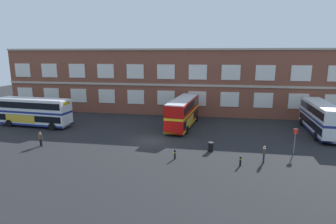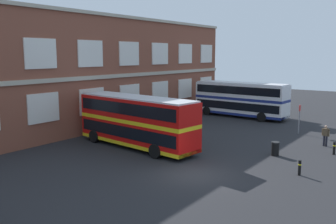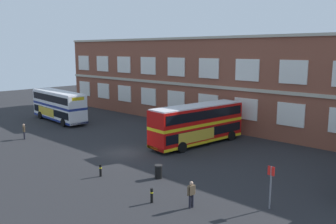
# 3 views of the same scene
# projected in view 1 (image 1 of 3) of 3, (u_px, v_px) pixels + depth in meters

# --- Properties ---
(ground_plane) EXTENTS (120.00, 120.00, 0.00)m
(ground_plane) POSITION_uv_depth(u_px,v_px,m) (154.00, 136.00, 35.02)
(ground_plane) COLOR #232326
(brick_terminal_building) EXTENTS (57.75, 8.19, 11.17)m
(brick_terminal_building) POSITION_uv_depth(u_px,v_px,m) (170.00, 81.00, 49.38)
(brick_terminal_building) COLOR brown
(brick_terminal_building) RESTS_ON ground
(double_decker_near) EXTENTS (11.18, 3.57, 4.07)m
(double_decker_near) POSITION_uv_depth(u_px,v_px,m) (34.00, 112.00, 39.34)
(double_decker_near) COLOR silver
(double_decker_near) RESTS_ON ground
(double_decker_middle) EXTENTS (3.84, 11.22, 4.07)m
(double_decker_middle) POSITION_uv_depth(u_px,v_px,m) (183.00, 112.00, 39.14)
(double_decker_middle) COLOR red
(double_decker_middle) RESTS_ON ground
(double_decker_far) EXTENTS (3.34, 11.13, 4.07)m
(double_decker_far) POSITION_uv_depth(u_px,v_px,m) (321.00, 118.00, 35.70)
(double_decker_far) COLOR silver
(double_decker_far) RESTS_ON ground
(waiting_passenger) EXTENTS (0.63, 0.36, 1.70)m
(waiting_passenger) POSITION_uv_depth(u_px,v_px,m) (41.00, 138.00, 30.98)
(waiting_passenger) COLOR black
(waiting_passenger) RESTS_ON ground
(second_passenger) EXTENTS (0.31, 0.64, 1.70)m
(second_passenger) POSITION_uv_depth(u_px,v_px,m) (264.00, 154.00, 26.25)
(second_passenger) COLOR black
(second_passenger) RESTS_ON ground
(bus_stand_flag) EXTENTS (0.44, 0.10, 2.70)m
(bus_stand_flag) POSITION_uv_depth(u_px,v_px,m) (295.00, 139.00, 28.58)
(bus_stand_flag) COLOR slate
(bus_stand_flag) RESTS_ON ground
(station_litter_bin) EXTENTS (0.60, 0.60, 1.03)m
(station_litter_bin) POSITION_uv_depth(u_px,v_px,m) (211.00, 147.00, 29.37)
(station_litter_bin) COLOR black
(station_litter_bin) RESTS_ON ground
(safety_bollard_west) EXTENTS (0.19, 0.19, 0.95)m
(safety_bollard_west) POSITION_uv_depth(u_px,v_px,m) (175.00, 154.00, 27.26)
(safety_bollard_west) COLOR black
(safety_bollard_west) RESTS_ON ground
(safety_bollard_east) EXTENTS (0.19, 0.19, 0.95)m
(safety_bollard_east) POSITION_uv_depth(u_px,v_px,m) (240.00, 161.00, 25.60)
(safety_bollard_east) COLOR black
(safety_bollard_east) RESTS_ON ground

